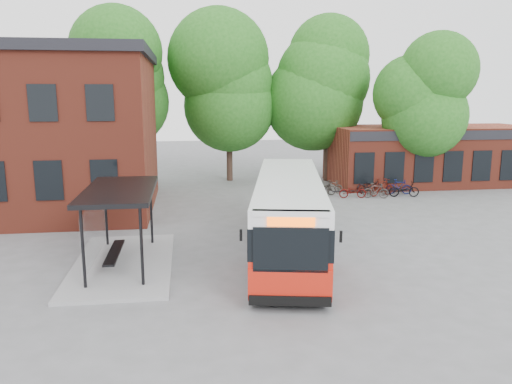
{
  "coord_description": "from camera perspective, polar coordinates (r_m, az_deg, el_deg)",
  "views": [
    {
      "loc": [
        -2.11,
        -18.94,
        6.12
      ],
      "look_at": [
        0.84,
        2.07,
        2.0
      ],
      "focal_mm": 35.0,
      "sensor_mm": 36.0,
      "label": 1
    }
  ],
  "objects": [
    {
      "name": "bicycle_4",
      "position": [
        32.58,
        12.89,
        0.69
      ],
      "size": [
        1.75,
        0.66,
        0.91
      ],
      "primitive_type": "imported",
      "rotation": [
        0.0,
        0.0,
        1.61
      ],
      "color": "black",
      "rests_on": "ground"
    },
    {
      "name": "tree_2",
      "position": [
        36.38,
        8.26,
        9.9
      ],
      "size": [
        7.92,
        7.92,
        11.0
      ],
      "primitive_type": null,
      "color": "#1E5B18",
      "rests_on": "ground"
    },
    {
      "name": "bicycle_7",
      "position": [
        32.62,
        16.03,
        0.59
      ],
      "size": [
        1.63,
        0.85,
        0.94
      ],
      "primitive_type": "imported",
      "rotation": [
        0.0,
        0.0,
        1.3
      ],
      "color": "#0C1443",
      "rests_on": "ground"
    },
    {
      "name": "ground",
      "position": [
        20.02,
        -1.57,
        -6.82
      ],
      "size": [
        100.0,
        100.0,
        0.0
      ],
      "primitive_type": "plane",
      "color": "#5C5C5E"
    },
    {
      "name": "bicycle_6",
      "position": [
        31.81,
        16.56,
        0.31
      ],
      "size": [
        1.9,
        0.91,
        0.96
      ],
      "primitive_type": "imported",
      "rotation": [
        0.0,
        0.0,
        1.41
      ],
      "color": "black",
      "rests_on": "ground"
    },
    {
      "name": "bicycle_3",
      "position": [
        30.97,
        13.54,
        0.15
      ],
      "size": [
        1.59,
        0.85,
        0.92
      ],
      "primitive_type": "imported",
      "rotation": [
        0.0,
        0.0,
        1.28
      ],
      "color": "#373330",
      "rests_on": "ground"
    },
    {
      "name": "tree_0",
      "position": [
        35.16,
        -14.56,
        9.63
      ],
      "size": [
        7.92,
        7.92,
        11.0
      ],
      "primitive_type": null,
      "color": "#1E5B18",
      "rests_on": "ground"
    },
    {
      "name": "bicycle_2",
      "position": [
        30.7,
        10.99,
        0.1
      ],
      "size": [
        1.68,
        0.73,
        0.86
      ],
      "primitive_type": "imported",
      "rotation": [
        0.0,
        0.0,
        1.47
      ],
      "color": "#460806",
      "rests_on": "ground"
    },
    {
      "name": "bicycle_5",
      "position": [
        31.7,
        14.14,
        0.54
      ],
      "size": [
        1.91,
        1.12,
        1.11
      ],
      "primitive_type": "imported",
      "rotation": [
        0.0,
        0.0,
        1.92
      ],
      "color": "#4B120B",
      "rests_on": "ground"
    },
    {
      "name": "bike_rail",
      "position": [
        31.66,
        13.23,
        -0.1
      ],
      "size": [
        5.2,
        0.1,
        0.38
      ],
      "primitive_type": null,
      "color": "black",
      "rests_on": "ground"
    },
    {
      "name": "city_bus",
      "position": [
        19.72,
        3.73,
        -2.61
      ],
      "size": [
        4.72,
        11.99,
        2.98
      ],
      "primitive_type": null,
      "rotation": [
        0.0,
        0.0,
        -0.19
      ],
      "color": "red",
      "rests_on": "ground"
    },
    {
      "name": "shop_row",
      "position": [
        37.35,
        19.37,
        4.04
      ],
      "size": [
        14.0,
        6.2,
        4.0
      ],
      "primitive_type": null,
      "color": "maroon",
      "rests_on": "ground"
    },
    {
      "name": "bus_shelter",
      "position": [
        18.69,
        -15.11,
        -3.87
      ],
      "size": [
        3.6,
        7.0,
        2.9
      ],
      "primitive_type": null,
      "color": "black",
      "rests_on": "ground"
    },
    {
      "name": "bicycle_1",
      "position": [
        31.74,
        8.71,
        0.57
      ],
      "size": [
        1.55,
        0.74,
        0.9
      ],
      "primitive_type": "imported",
      "rotation": [
        0.0,
        0.0,
        1.8
      ],
      "color": "#38352F",
      "rests_on": "ground"
    },
    {
      "name": "tree_1",
      "position": [
        36.09,
        -3.1,
        9.51
      ],
      "size": [
        7.92,
        7.92,
        10.4
      ],
      "primitive_type": null,
      "color": "#1E5B18",
      "rests_on": "ground"
    },
    {
      "name": "bicycle_0",
      "position": [
        31.12,
        7.68,
        0.4
      ],
      "size": [
        1.82,
        0.91,
        0.91
      ],
      "primitive_type": "imported",
      "rotation": [
        0.0,
        0.0,
        1.76
      ],
      "color": "black",
      "rests_on": "ground"
    },
    {
      "name": "tree_3",
      "position": [
        34.47,
        18.19,
        7.99
      ],
      "size": [
        7.04,
        7.04,
        9.28
      ],
      "primitive_type": null,
      "color": "#1E5B18",
      "rests_on": "ground"
    }
  ]
}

